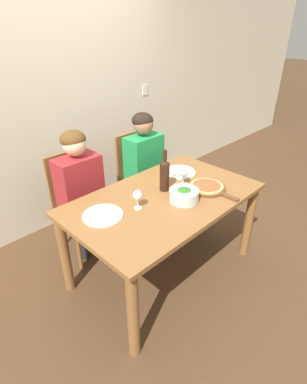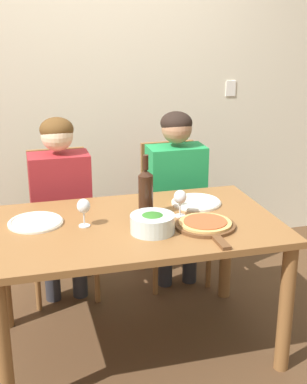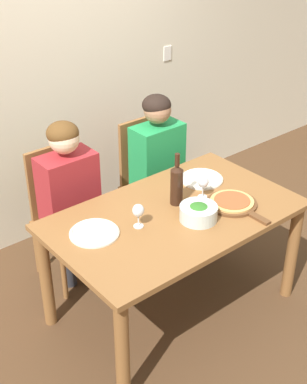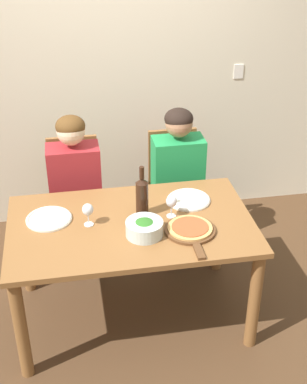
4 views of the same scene
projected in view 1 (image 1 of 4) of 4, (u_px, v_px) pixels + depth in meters
ground_plane at (163, 269)px, 2.72m from camera, size 40.00×40.00×0.00m
back_wall at (62, 94)px, 2.91m from camera, size 10.00×0.06×2.70m
dining_table at (164, 209)px, 2.41m from camera, size 1.54×0.92×0.76m
chair_left at (76, 202)px, 2.78m from camera, size 0.42×0.42×0.96m
chair_right at (138, 176)px, 3.26m from camera, size 0.42×0.42×0.96m
person_woman at (81, 185)px, 2.60m from camera, size 0.47×0.51×1.21m
person_man at (145, 160)px, 3.08m from camera, size 0.47×0.51×1.21m
wine_bottle at (165, 174)px, 2.38m from camera, size 0.08×0.08×0.35m
broccoli_bowl at (184, 195)px, 2.28m from camera, size 0.23×0.23×0.10m
dinner_plate_left at (103, 215)px, 2.11m from camera, size 0.29×0.29×0.02m
dinner_plate_right at (180, 172)px, 2.72m from camera, size 0.29×0.29×0.02m
pizza_on_board at (207, 187)px, 2.45m from camera, size 0.31×0.45×0.04m
wine_glass_left at (138, 196)px, 2.15m from camera, size 0.07×0.07×0.15m
wine_glass_right at (184, 173)px, 2.48m from camera, size 0.07×0.07×0.15m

